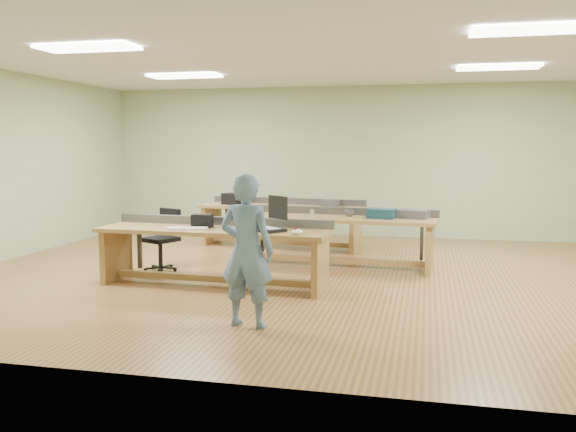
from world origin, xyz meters
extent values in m
plane|color=#9B653A|center=(0.00, 0.00, 0.00)|extent=(10.00, 10.00, 0.00)
plane|color=silver|center=(0.00, 0.00, 3.00)|extent=(10.00, 10.00, 0.00)
cube|color=#A2B98C|center=(0.00, 4.00, 1.50)|extent=(10.00, 0.04, 3.00)
cube|color=#A2B98C|center=(0.00, -4.00, 1.50)|extent=(10.00, 0.04, 3.00)
cube|color=white|center=(-2.50, -1.50, 2.97)|extent=(1.20, 0.50, 0.03)
cube|color=white|center=(-2.50, 1.50, 2.97)|extent=(1.20, 0.50, 0.03)
cube|color=white|center=(2.50, -1.50, 2.97)|extent=(1.20, 0.50, 0.03)
cube|color=white|center=(2.50, 1.50, 2.97)|extent=(1.20, 0.50, 0.03)
cube|color=#A67646|center=(-1.15, -0.93, 0.72)|extent=(3.05, 0.93, 0.05)
cube|color=#A67646|center=(-2.56, -0.87, 0.35)|extent=(0.11, 0.71, 0.70)
cube|color=#A67646|center=(0.25, -0.98, 0.35)|extent=(0.11, 0.71, 0.70)
cube|color=#A67646|center=(-1.15, -0.93, 0.10)|extent=(2.72, 0.21, 0.08)
cube|color=#515359|center=(-1.14, -0.56, 0.81)|extent=(3.01, 0.21, 0.11)
cube|color=#A67646|center=(0.16, 0.72, 0.72)|extent=(3.08, 1.03, 0.05)
cube|color=#A67646|center=(-1.25, 0.82, 0.35)|extent=(0.13, 0.71, 0.70)
cube|color=#A67646|center=(1.57, 0.61, 0.35)|extent=(0.13, 0.71, 0.70)
cube|color=#A67646|center=(0.16, 0.72, 0.10)|extent=(2.73, 0.30, 0.08)
cube|color=#515359|center=(0.19, 1.08, 0.81)|extent=(3.03, 0.30, 0.11)
cube|color=#A67646|center=(-1.02, 2.25, 0.72)|extent=(3.01, 1.11, 0.05)
cube|color=#A67646|center=(-2.39, 2.41, 0.35)|extent=(0.16, 0.69, 0.70)
cube|color=#A67646|center=(0.34, 2.10, 0.35)|extent=(0.16, 0.69, 0.70)
cube|color=#A67646|center=(-1.02, 2.25, 0.10)|extent=(2.64, 0.40, 0.08)
cube|color=#515359|center=(-0.98, 2.60, 0.81)|extent=(2.93, 0.41, 0.11)
imported|color=slate|center=(-0.22, -2.54, 0.77)|extent=(0.60, 0.43, 1.53)
cube|color=black|center=(-0.39, -1.02, 0.77)|extent=(0.47, 0.46, 0.04)
cube|color=black|center=(-0.30, -0.90, 1.04)|extent=(0.30, 0.24, 0.29)
cube|color=silver|center=(-1.44, -1.10, 0.76)|extent=(0.52, 0.25, 0.03)
ellipsoid|color=white|center=(0.01, -1.21, 0.78)|extent=(0.19, 0.20, 0.07)
cube|color=black|center=(-1.33, -0.86, 0.84)|extent=(0.26, 0.17, 0.17)
cylinder|color=black|center=(-2.23, -0.18, 0.22)|extent=(0.06, 0.06, 0.44)
cube|color=black|center=(-2.23, -0.18, 0.46)|extent=(0.56, 0.56, 0.06)
cube|color=black|center=(-2.15, 0.00, 0.70)|extent=(0.39, 0.21, 0.38)
cylinder|color=black|center=(-2.23, -0.18, 0.03)|extent=(0.64, 0.64, 0.06)
cube|color=#12323D|center=(0.87, 0.73, 0.82)|extent=(0.44, 0.36, 0.14)
cube|color=#3B3B3D|center=(1.31, 0.82, 0.81)|extent=(0.52, 0.39, 0.13)
imported|color=#3B3B3D|center=(0.38, 0.83, 0.80)|extent=(0.15, 0.15, 0.10)
cylinder|color=silver|center=(-0.15, 0.61, 0.81)|extent=(0.06, 0.06, 0.11)
cube|color=black|center=(-1.92, 2.27, 0.85)|extent=(0.43, 0.37, 0.20)
cube|color=#3B3B3D|center=(-0.15, 2.36, 0.81)|extent=(0.33, 0.27, 0.11)
camera|label=1|loc=(1.50, -8.24, 1.79)|focal=38.00mm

